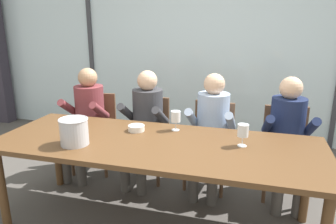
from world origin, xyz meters
The scene contains 17 objects.
ground centered at (0.00, 1.00, 0.00)m, with size 14.00×14.00×0.00m, color #4C4742.
window_glass_panel centered at (0.00, 2.24, 1.30)m, with size 7.80×0.03×2.60m, color silver.
window_mullion_left centered at (-1.76, 2.22, 1.30)m, with size 0.06×0.06×2.60m, color #38383D.
hillside_vineyard centered at (0.00, 6.15, 0.84)m, with size 13.80×2.40×1.68m, color #568942.
dining_table centered at (0.00, 0.00, 0.68)m, with size 2.60×0.96×0.75m.
chair_near_curtain centered at (-1.02, 0.91, 0.50)m, with size 0.50×0.50×0.86m.
chair_left_of_center centered at (-0.38, 0.90, 0.50)m, with size 0.45×0.45×0.86m.
chair_center centered at (0.32, 0.87, 0.50)m, with size 0.49×0.49×0.86m.
chair_right_of_center centered at (1.05, 0.89, 0.50)m, with size 0.47×0.47×0.86m.
person_maroon_top centered at (-1.05, 0.75, 0.67)m, with size 0.47×0.62×1.18m.
person_charcoal_jacket centered at (-0.36, 0.75, 0.67)m, with size 0.48×0.63×1.18m.
person_pale_blue_shirt centered at (0.33, 0.75, 0.67)m, with size 0.48×0.62×1.18m.
person_navy_polo centered at (1.05, 0.75, 0.67)m, with size 0.48×0.63×1.18m.
ice_bucket_primary centered at (-0.59, -0.22, 0.85)m, with size 0.22×0.22×0.21m.
tasting_bowl centered at (-0.25, 0.21, 0.77)m, with size 0.14×0.14×0.05m, color silver.
wine_glass_by_left_taster centered at (0.08, 0.31, 0.87)m, with size 0.08×0.08×0.17m.
wine_glass_near_bucket centered at (0.66, 0.10, 0.87)m, with size 0.08×0.08×0.17m.
Camera 1 is at (0.72, -2.22, 1.66)m, focal length 33.74 mm.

